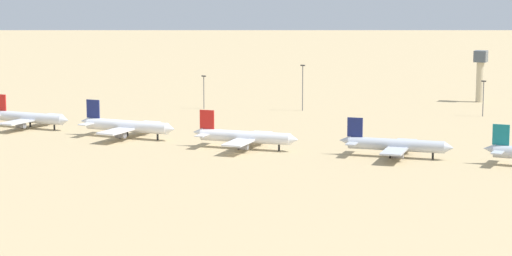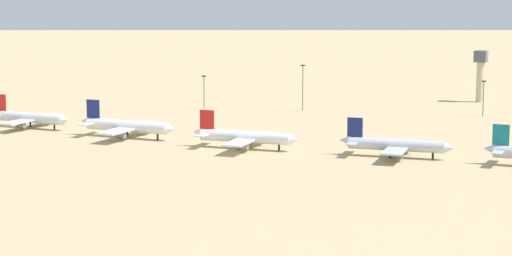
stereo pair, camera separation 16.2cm
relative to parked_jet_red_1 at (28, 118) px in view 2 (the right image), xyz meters
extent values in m
plane|color=tan|center=(89.49, -14.81, -3.74)|extent=(4000.00, 4000.00, 0.00)
cylinder|color=silver|center=(0.35, 0.00, 0.03)|extent=(28.77, 3.95, 3.59)
cone|color=silver|center=(15.97, -0.20, 0.03)|extent=(2.74, 3.45, 3.41)
cube|color=red|center=(-12.22, 0.15, 4.75)|extent=(4.67, 0.51, 5.84)
cube|color=silver|center=(-12.18, 3.75, 0.39)|extent=(2.95, 6.14, 0.32)
cube|color=silver|center=(1.24, -0.02, -0.50)|extent=(6.47, 28.81, 0.50)
cylinder|color=slate|center=(2.23, 6.71, -1.76)|extent=(3.26, 2.02, 1.98)
cylinder|color=slate|center=(2.06, -6.76, -1.76)|extent=(3.26, 2.02, 1.98)
cylinder|color=black|center=(11.26, -0.14, -2.75)|extent=(0.63, 0.63, 1.98)
cylinder|color=black|center=(-0.97, 2.17, -2.75)|extent=(0.63, 0.63, 1.98)
cylinder|color=black|center=(-1.03, -2.14, -2.75)|extent=(0.63, 0.63, 1.98)
cylinder|color=white|center=(43.50, -3.66, 0.27)|extent=(30.53, 4.07, 3.81)
cone|color=white|center=(60.08, -3.52, 0.27)|extent=(2.89, 3.65, 3.62)
cone|color=white|center=(26.91, -3.80, 0.84)|extent=(3.84, 3.27, 3.24)
cube|color=navy|center=(30.15, -3.77, 5.27)|extent=(4.96, 0.52, 6.20)
cube|color=white|center=(30.12, 0.04, 0.65)|extent=(3.10, 6.51, 0.34)
cube|color=white|center=(30.19, -7.58, 0.65)|extent=(3.10, 6.51, 0.34)
cube|color=white|center=(44.45, -3.65, -0.31)|extent=(6.74, 30.55, 0.53)
cylinder|color=slate|center=(45.34, 3.51, -1.64)|extent=(3.45, 2.13, 2.10)
cylinder|color=slate|center=(45.46, -10.79, -1.64)|extent=(3.45, 2.13, 2.10)
cylinder|color=black|center=(55.09, -3.56, -2.69)|extent=(0.67, 0.67, 2.10)
cylinder|color=black|center=(42.05, -1.38, -2.69)|extent=(0.67, 0.67, 2.10)
cylinder|color=black|center=(42.09, -5.96, -2.69)|extent=(0.67, 0.67, 2.10)
cylinder|color=white|center=(88.41, -6.54, 0.11)|extent=(29.54, 6.21, 3.67)
cone|color=white|center=(104.30, -5.15, 0.11)|extent=(3.04, 3.71, 3.48)
cone|color=white|center=(72.53, -7.93, 0.66)|extent=(3.92, 3.42, 3.12)
cube|color=red|center=(75.63, -7.66, 4.92)|extent=(4.79, 0.87, 5.96)
cube|color=white|center=(75.31, -4.00, 0.48)|extent=(3.47, 6.46, 0.33)
cube|color=white|center=(75.95, -11.31, 0.48)|extent=(3.47, 6.46, 0.33)
cube|color=white|center=(89.33, -6.46, -0.44)|extent=(8.77, 29.76, 0.51)
cylinder|color=slate|center=(89.64, 0.47, -1.72)|extent=(3.46, 2.30, 2.02)
cylinder|color=slate|center=(90.84, -13.23, -1.72)|extent=(3.46, 2.30, 2.02)
cylinder|color=black|center=(99.52, -5.57, -2.73)|extent=(0.64, 0.64, 2.02)
cylinder|color=black|center=(86.85, -4.47, -2.73)|extent=(0.64, 0.64, 2.02)
cylinder|color=black|center=(87.24, -8.85, -2.73)|extent=(0.64, 0.64, 2.02)
cylinder|color=silver|center=(135.32, -0.74, 0.02)|extent=(28.87, 6.86, 3.58)
cone|color=silver|center=(150.80, 1.05, 0.02)|extent=(3.06, 3.69, 3.40)
cone|color=silver|center=(119.85, -2.54, 0.56)|extent=(3.91, 3.44, 3.04)
cube|color=navy|center=(122.87, -2.19, 4.72)|extent=(4.68, 0.98, 5.82)
cube|color=silver|center=(122.46, 1.37, 0.38)|extent=(3.55, 6.38, 0.32)
cube|color=silver|center=(123.29, -5.75, 0.38)|extent=(3.55, 6.38, 0.32)
cube|color=silver|center=(136.21, -0.64, -0.51)|extent=(9.35, 29.16, 0.50)
cylinder|color=slate|center=(136.33, 6.13, -1.77)|extent=(3.43, 2.33, 1.97)
cylinder|color=slate|center=(137.88, -7.21, -1.77)|extent=(3.43, 2.33, 1.97)
cylinder|color=black|center=(146.14, 0.51, -2.75)|extent=(0.63, 0.63, 1.97)
cylinder|color=black|center=(133.74, 1.24, -2.75)|extent=(0.63, 0.63, 1.97)
cylinder|color=black|center=(134.24, -3.03, -2.75)|extent=(0.63, 0.63, 1.97)
cone|color=silver|center=(162.53, 0.61, 0.66)|extent=(3.69, 3.15, 3.11)
cube|color=#14727A|center=(165.64, 0.64, 4.91)|extent=(4.76, 0.51, 5.95)
cube|color=silver|center=(165.60, 4.30, 0.47)|extent=(3.00, 6.25, 0.33)
cube|color=silver|center=(165.68, -3.02, 0.47)|extent=(3.00, 6.25, 0.33)
cylinder|color=#C6B793|center=(128.53, 141.67, 4.86)|extent=(3.20, 3.20, 17.18)
cube|color=#4C5660|center=(128.53, 141.67, 15.87)|extent=(5.20, 5.20, 4.85)
cylinder|color=#59595E|center=(139.51, 97.97, 2.94)|extent=(0.36, 0.36, 13.35)
cube|color=#333333|center=(139.51, 97.97, 9.86)|extent=(1.80, 0.50, 0.50)
cylinder|color=#59595E|center=(70.42, 83.94, 5.23)|extent=(0.36, 0.36, 17.94)
cube|color=#333333|center=(70.42, 83.94, 14.45)|extent=(1.80, 0.50, 0.50)
cylinder|color=#59595E|center=(31.84, 72.45, 2.80)|extent=(0.36, 0.36, 13.07)
cube|color=#333333|center=(31.84, 72.45, 9.58)|extent=(1.80, 0.50, 0.50)
camera|label=1|loc=(220.20, -280.49, 49.17)|focal=69.59mm
camera|label=2|loc=(220.35, -280.42, 49.17)|focal=69.59mm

